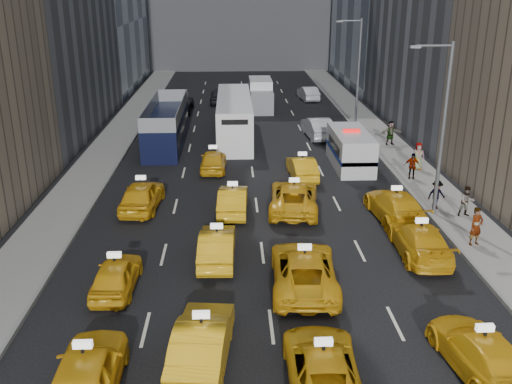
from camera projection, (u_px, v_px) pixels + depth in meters
ground at (276, 361)px, 18.58m from camera, size 160.00×160.00×0.00m
sidewalk_west at (106, 152)px, 41.59m from camera, size 3.00×90.00×0.15m
sidewalk_east at (390, 148)px, 42.45m from camera, size 3.00×90.00×0.15m
curb_west at (126, 151)px, 41.64m from camera, size 0.15×90.00×0.18m
curb_east at (371, 148)px, 42.39m from camera, size 0.15×90.00×0.18m
streetlight_near at (441, 125)px, 28.54m from camera, size 2.15×0.22×9.00m
streetlight_far at (357, 69)px, 47.31m from camera, size 2.15×0.22×9.00m
taxi_4 at (86, 374)px, 16.65m from camera, size 2.02×4.85×1.64m
taxi_5 at (202, 342)px, 18.26m from camera, size 2.12×4.87×1.56m
taxi_6 at (322, 367)px, 17.25m from camera, size 2.33×4.84×1.33m
taxi_7 at (481, 352)px, 17.87m from camera, size 2.48×4.91×1.37m
taxi_8 at (116, 275)px, 22.68m from camera, size 1.71×3.97×1.34m
taxi_9 at (217, 245)px, 25.13m from camera, size 1.64×4.39×1.43m
taxi_10 at (304, 269)px, 22.91m from camera, size 2.88×5.68×1.54m
taxi_11 at (420, 240)px, 25.63m from camera, size 2.18×5.10×1.46m
taxi_12 at (142, 195)px, 30.90m from camera, size 2.22×4.78×1.58m
taxi_13 at (233, 200)px, 30.45m from camera, size 1.70×4.37×1.42m
taxi_14 at (294, 197)px, 30.75m from camera, size 3.13×5.69×1.51m
taxi_15 at (395, 206)px, 29.51m from camera, size 2.52×5.40×1.52m
taxi_16 at (213, 160)px, 37.35m from camera, size 1.72×4.11×1.39m
taxi_17 at (302, 168)px, 35.93m from camera, size 1.71×4.25×1.37m
nypd_van at (350, 150)px, 38.08m from camera, size 2.78×6.11×2.55m
double_decker at (166, 124)px, 43.28m from camera, size 3.24×11.17×3.21m
city_bus at (234, 117)px, 45.29m from camera, size 4.13×12.78×3.24m
box_truck at (261, 95)px, 55.60m from camera, size 2.92×6.48×2.86m
misc_car_0 at (318, 127)px, 45.45m from camera, size 2.22×5.13×1.64m
misc_car_1 at (178, 103)px, 54.89m from camera, size 2.81×5.84×1.60m
misc_car_2 at (255, 89)px, 62.96m from camera, size 2.38×4.79×1.34m
misc_car_3 at (219, 96)px, 58.57m from camera, size 1.93×4.74×1.61m
misc_car_4 at (308, 93)px, 60.37m from camera, size 2.03×4.52×1.44m
pedestrian_0 at (476, 226)px, 26.24m from camera, size 0.77×0.63×1.83m
pedestrian_1 at (467, 202)px, 29.54m from camera, size 0.79×0.44×1.62m
pedestrian_2 at (437, 195)px, 30.56m from camera, size 1.08×0.58×1.59m
pedestrian_3 at (412, 166)px, 35.33m from camera, size 1.03×0.65×1.63m
pedestrian_4 at (418, 156)px, 37.09m from camera, size 0.91×0.54×1.79m
pedestrian_5 at (391, 133)px, 42.82m from camera, size 1.74×0.76×1.81m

